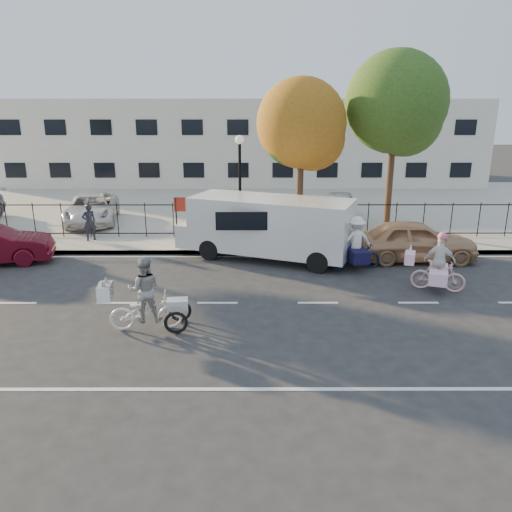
{
  "coord_description": "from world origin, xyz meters",
  "views": [
    {
      "loc": [
        1.12,
        -13.8,
        5.7
      ],
      "look_at": [
        1.15,
        1.2,
        1.1
      ],
      "focal_mm": 35.0,
      "sensor_mm": 36.0,
      "label": 1
    }
  ],
  "objects_px": {
    "pedestrian": "(89,222)",
    "gold_sedan": "(415,241)",
    "white_van": "(268,226)",
    "unicorn_bike": "(438,269)",
    "lot_car_c": "(237,209)",
    "lot_car_d": "(339,207)",
    "zebra_trike": "(146,302)",
    "lamppost": "(240,169)",
    "bull_bike": "(355,249)",
    "lot_car_b": "(92,208)"
  },
  "relations": [
    {
      "from": "lamppost",
      "to": "lot_car_d",
      "type": "bearing_deg",
      "value": 36.38
    },
    {
      "from": "lot_car_c",
      "to": "lot_car_d",
      "type": "bearing_deg",
      "value": 5.7
    },
    {
      "from": "white_van",
      "to": "pedestrian",
      "type": "bearing_deg",
      "value": -174.46
    },
    {
      "from": "lamppost",
      "to": "lot_car_d",
      "type": "relative_size",
      "value": 1.06
    },
    {
      "from": "bull_bike",
      "to": "pedestrian",
      "type": "height_order",
      "value": "bull_bike"
    },
    {
      "from": "lamppost",
      "to": "bull_bike",
      "type": "height_order",
      "value": "lamppost"
    },
    {
      "from": "gold_sedan",
      "to": "lot_car_c",
      "type": "bearing_deg",
      "value": 48.93
    },
    {
      "from": "pedestrian",
      "to": "lot_car_b",
      "type": "height_order",
      "value": "pedestrian"
    },
    {
      "from": "zebra_trike",
      "to": "unicorn_bike",
      "type": "bearing_deg",
      "value": -78.64
    },
    {
      "from": "lamppost",
      "to": "lot_car_d",
      "type": "xyz_separation_m",
      "value": [
        4.76,
        3.5,
        -2.26
      ]
    },
    {
      "from": "gold_sedan",
      "to": "bull_bike",
      "type": "bearing_deg",
      "value": 113.42
    },
    {
      "from": "bull_bike",
      "to": "pedestrian",
      "type": "bearing_deg",
      "value": 62.31
    },
    {
      "from": "bull_bike",
      "to": "lot_car_b",
      "type": "height_order",
      "value": "bull_bike"
    },
    {
      "from": "unicorn_bike",
      "to": "gold_sedan",
      "type": "bearing_deg",
      "value": 15.33
    },
    {
      "from": "lot_car_b",
      "to": "lot_car_d",
      "type": "bearing_deg",
      "value": -8.7
    },
    {
      "from": "lot_car_b",
      "to": "lot_car_d",
      "type": "distance_m",
      "value": 12.04
    },
    {
      "from": "zebra_trike",
      "to": "white_van",
      "type": "relative_size",
      "value": 0.32
    },
    {
      "from": "lamppost",
      "to": "lot_car_b",
      "type": "height_order",
      "value": "lamppost"
    },
    {
      "from": "lamppost",
      "to": "lot_car_c",
      "type": "bearing_deg",
      "value": 94.29
    },
    {
      "from": "zebra_trike",
      "to": "gold_sedan",
      "type": "height_order",
      "value": "zebra_trike"
    },
    {
      "from": "lot_car_b",
      "to": "lamppost",
      "type": "bearing_deg",
      "value": -33.83
    },
    {
      "from": "white_van",
      "to": "lot_car_d",
      "type": "distance_m",
      "value": 6.88
    },
    {
      "from": "unicorn_bike",
      "to": "pedestrian",
      "type": "relative_size",
      "value": 1.24
    },
    {
      "from": "lot_car_c",
      "to": "pedestrian",
      "type": "bearing_deg",
      "value": -144.95
    },
    {
      "from": "white_van",
      "to": "gold_sedan",
      "type": "xyz_separation_m",
      "value": [
        5.52,
        -0.25,
        -0.52
      ]
    },
    {
      "from": "pedestrian",
      "to": "gold_sedan",
      "type": "bearing_deg",
      "value": 134.55
    },
    {
      "from": "lamppost",
      "to": "pedestrian",
      "type": "xyz_separation_m",
      "value": [
        -6.34,
        -0.18,
        -2.18
      ]
    },
    {
      "from": "zebra_trike",
      "to": "unicorn_bike",
      "type": "height_order",
      "value": "zebra_trike"
    },
    {
      "from": "unicorn_bike",
      "to": "lot_car_c",
      "type": "xyz_separation_m",
      "value": [
        -6.62,
        9.17,
        0.04
      ]
    },
    {
      "from": "bull_bike",
      "to": "zebra_trike",
      "type": "bearing_deg",
      "value": 118.19
    },
    {
      "from": "lot_car_d",
      "to": "zebra_trike",
      "type": "bearing_deg",
      "value": -109.59
    },
    {
      "from": "bull_bike",
      "to": "white_van",
      "type": "relative_size",
      "value": 0.3
    },
    {
      "from": "bull_bike",
      "to": "lot_car_d",
      "type": "height_order",
      "value": "bull_bike"
    },
    {
      "from": "lamppost",
      "to": "zebra_trike",
      "type": "height_order",
      "value": "lamppost"
    },
    {
      "from": "gold_sedan",
      "to": "lot_car_d",
      "type": "xyz_separation_m",
      "value": [
        -1.87,
        6.06,
        0.08
      ]
    },
    {
      "from": "zebra_trike",
      "to": "bull_bike",
      "type": "bearing_deg",
      "value": -59.01
    },
    {
      "from": "gold_sedan",
      "to": "lot_car_d",
      "type": "height_order",
      "value": "lot_car_d"
    },
    {
      "from": "lamppost",
      "to": "pedestrian",
      "type": "relative_size",
      "value": 2.77
    },
    {
      "from": "lot_car_d",
      "to": "white_van",
      "type": "bearing_deg",
      "value": -111.72
    },
    {
      "from": "unicorn_bike",
      "to": "lot_car_c",
      "type": "relative_size",
      "value": 0.53
    },
    {
      "from": "pedestrian",
      "to": "white_van",
      "type": "bearing_deg",
      "value": 128.98
    },
    {
      "from": "unicorn_bike",
      "to": "lot_car_c",
      "type": "height_order",
      "value": "unicorn_bike"
    },
    {
      "from": "lamppost",
      "to": "unicorn_bike",
      "type": "relative_size",
      "value": 2.23
    },
    {
      "from": "lamppost",
      "to": "white_van",
      "type": "xyz_separation_m",
      "value": [
        1.1,
        -2.31,
        -1.82
      ]
    },
    {
      "from": "white_van",
      "to": "lot_car_c",
      "type": "xyz_separation_m",
      "value": [
        -1.36,
        5.71,
        -0.54
      ]
    },
    {
      "from": "zebra_trike",
      "to": "gold_sedan",
      "type": "distance_m",
      "value": 10.7
    },
    {
      "from": "lot_car_c",
      "to": "unicorn_bike",
      "type": "bearing_deg",
      "value": -49.63
    },
    {
      "from": "zebra_trike",
      "to": "unicorn_bike",
      "type": "xyz_separation_m",
      "value": [
        8.59,
        2.8,
        -0.05
      ]
    },
    {
      "from": "bull_bike",
      "to": "lot_car_c",
      "type": "xyz_separation_m",
      "value": [
        -4.42,
        7.03,
        -0.02
      ]
    },
    {
      "from": "lot_car_d",
      "to": "gold_sedan",
      "type": "bearing_deg",
      "value": -62.43
    }
  ]
}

